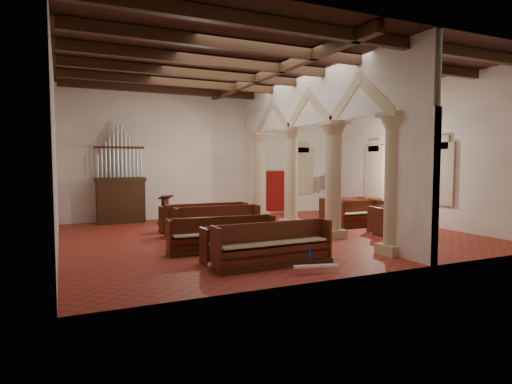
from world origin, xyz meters
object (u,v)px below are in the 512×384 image
at_px(pipe_organ, 120,192).
at_px(aisle_pew_0, 398,225).
at_px(processional_banner, 324,198).
at_px(lectern, 165,212).
at_px(nave_pew_0, 273,252).

bearing_deg(pipe_organ, aisle_pew_0, -39.94).
bearing_deg(processional_banner, lectern, -166.85).
distance_m(processional_banner, aisle_pew_0, 7.30).
distance_m(lectern, aisle_pew_0, 9.43).
xyz_separation_m(processional_banner, aisle_pew_0, (-1.53, -7.12, -0.41)).
bearing_deg(lectern, processional_banner, -10.19).
bearing_deg(nave_pew_0, aisle_pew_0, 18.63).
xyz_separation_m(pipe_organ, nave_pew_0, (2.54, -9.76, -1.00)).
bearing_deg(lectern, nave_pew_0, -100.99).
height_order(pipe_organ, nave_pew_0, pipe_organ).
relative_size(pipe_organ, aisle_pew_0, 2.46).
bearing_deg(processional_banner, aisle_pew_0, -95.84).
distance_m(nave_pew_0, aisle_pew_0, 6.74).
bearing_deg(pipe_organ, processional_banner, -1.68).
distance_m(lectern, nave_pew_0, 8.45).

